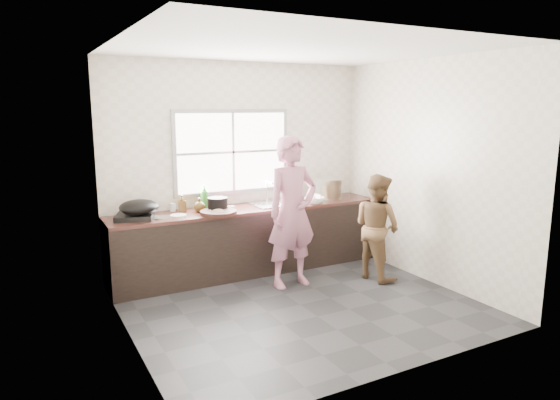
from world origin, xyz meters
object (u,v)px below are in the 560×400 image
bowl_mince (218,212)px  bottle_brown_tall (182,204)px  bowl_held (289,204)px  woman (292,217)px  person_side (377,227)px  bowl_crabs (314,201)px  burner (135,216)px  bottle_brown_short (199,205)px  wok (139,207)px  pot_lid_right (149,217)px  glass_jar (173,207)px  bottle_green (204,196)px  dish_rack (325,190)px  cutting_board (218,212)px  black_pot (218,205)px  plate_food (178,215)px  pot_lid_left (163,217)px

bowl_mince → bottle_brown_tall: size_ratio=1.02×
bowl_mince → bowl_held: (0.98, 0.00, 0.00)m
woman → person_side: woman is taller
woman → bowl_crabs: (0.63, 0.52, 0.05)m
bottle_brown_tall → burner: bottle_brown_tall is taller
bottle_brown_short → person_side: bearing=-27.4°
wok → pot_lid_right: 0.18m
glass_jar → burner: size_ratio=0.24×
burner → pot_lid_right: bearing=-10.1°
bottle_green → dish_rack: size_ratio=0.78×
wok → bowl_held: bearing=-4.7°
wok → person_side: bearing=-18.8°
cutting_board → black_pot: bearing=72.5°
bottle_brown_tall → pot_lid_right: size_ratio=0.81×
bowl_mince → bottle_brown_short: 0.29m
person_side → plate_food: 2.43m
bottle_brown_tall → bowl_mince: bearing=-45.6°
woman → bowl_mince: woman is taller
person_side → bowl_crabs: 0.93m
bowl_crabs → pot_lid_left: bearing=177.3°
cutting_board → wok: bearing=170.2°
bottle_brown_short → pot_lid_left: size_ratio=0.72×
bottle_green → bowl_mince: bearing=-88.0°
bowl_crabs → pot_lid_right: bearing=175.4°
bottle_green → pot_lid_left: (-0.63, -0.32, -0.14)m
bowl_crabs → pot_lid_left: 2.02m
bottle_brown_tall → bottle_brown_short: bearing=-28.0°
cutting_board → bowl_crabs: 1.37m
black_pot → burner: (-0.98, 0.09, -0.06)m
black_pot → glass_jar: bearing=147.5°
plate_food → bottle_brown_short: bearing=21.6°
bottle_brown_tall → pot_lid_right: (-0.45, -0.15, -0.09)m
black_pot → plate_food: size_ratio=1.29×
black_pot → cutting_board: bearing=-107.5°
bottle_brown_short → wok: size_ratio=0.36×
bottle_green → bottle_brown_short: bottle_green is taller
bottle_brown_tall → burner: (-0.60, -0.12, -0.07)m
burner → bottle_brown_tall: bearing=11.3°
bottle_green → glass_jar: size_ratio=3.06×
woman → pot_lid_right: woman is taller
bowl_mince → bowl_held: bearing=0.0°
woman → black_pot: woman is taller
bowl_held → bottle_green: size_ratio=0.60×
woman → plate_food: woman is taller
bowl_mince → black_pot: size_ratio=0.80×
burner → pot_lid_right: (0.15, -0.03, -0.02)m
person_side → plate_food: (-2.26, 0.89, 0.21)m
burner → bottle_brown_short: bearing=1.6°
plate_food → bowl_mince: bearing=-15.2°
bottle_brown_short → glass_jar: size_ratio=1.64×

